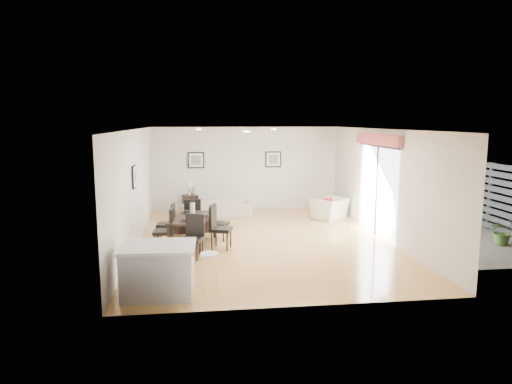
{
  "coord_description": "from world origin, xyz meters",
  "views": [
    {
      "loc": [
        -1.53,
        -10.68,
        2.9
      ],
      "look_at": [
        -0.12,
        0.4,
        1.15
      ],
      "focal_mm": 32.0,
      "sensor_mm": 36.0,
      "label": 1
    }
  ],
  "objects": [
    {
      "name": "ceiling",
      "position": [
        0.0,
        0.0,
        2.7
      ],
      "size": [
        6.0,
        8.0,
        0.02
      ],
      "primitive_type": "cube",
      "color": "white",
      "rests_on": "wall_back"
    },
    {
      "name": "wall_left",
      "position": [
        -3.0,
        0.0,
        1.35
      ],
      "size": [
        0.04,
        8.0,
        2.7
      ],
      "primitive_type": "cube",
      "color": "silver",
      "rests_on": "ground"
    },
    {
      "name": "armchair",
      "position": [
        2.34,
        2.24,
        0.31
      ],
      "size": [
        1.27,
        1.25,
        0.62
      ],
      "primitive_type": "imported",
      "rotation": [
        0.0,
        0.0,
        3.83
      ],
      "color": "silver",
      "rests_on": "ground"
    },
    {
      "name": "framed_print_left_wall",
      "position": [
        -2.97,
        -0.2,
        1.65
      ],
      "size": [
        0.04,
        0.52,
        0.52
      ],
      "rotation": [
        0.0,
        0.0,
        1.57
      ],
      "color": "black",
      "rests_on": "wall_left"
    },
    {
      "name": "courtyard_plant_a",
      "position": [
        5.54,
        -1.07,
        0.33
      ],
      "size": [
        0.61,
        0.54,
        0.65
      ],
      "primitive_type": "imported",
      "rotation": [
        0.0,
        0.0,
        0.04
      ],
      "color": "#43632A",
      "rests_on": "ground"
    },
    {
      "name": "dining_chair_foot",
      "position": [
        -1.69,
        0.85,
        0.53
      ],
      "size": [
        0.44,
        0.44,
        0.94
      ],
      "rotation": [
        0.0,
        0.0,
        3.09
      ],
      "color": "black",
      "rests_on": "ground"
    },
    {
      "name": "wall_right",
      "position": [
        3.0,
        0.0,
        1.35
      ],
      "size": [
        0.04,
        8.0,
        2.7
      ],
      "primitive_type": "cube",
      "color": "silver",
      "rests_on": "ground"
    },
    {
      "name": "dining_chair_wfar",
      "position": [
        -2.25,
        0.25,
        0.51
      ],
      "size": [
        0.45,
        0.45,
        0.92
      ],
      "rotation": [
        0.0,
        0.0,
        -1.67
      ],
      "color": "black",
      "rests_on": "ground"
    },
    {
      "name": "dining_chair_enear",
      "position": [
        -1.12,
        -0.52,
        0.56
      ],
      "size": [
        0.56,
        0.56,
        1.0
      ],
      "rotation": [
        0.0,
        0.0,
        1.26
      ],
      "color": "black",
      "rests_on": "ground"
    },
    {
      "name": "kitchen_island",
      "position": [
        -2.23,
        -3.23,
        0.44
      ],
      "size": [
        1.28,
        1.01,
        0.87
      ],
      "rotation": [
        0.0,
        0.0,
        -0.05
      ],
      "color": "silver",
      "rests_on": "ground"
    },
    {
      "name": "bar_stool",
      "position": [
        -1.37,
        -3.23,
        0.59
      ],
      "size": [
        0.32,
        0.32,
        0.69
      ],
      "color": "white",
      "rests_on": "ground"
    },
    {
      "name": "framed_print_back_left",
      "position": [
        -1.6,
        3.97,
        1.65
      ],
      "size": [
        0.52,
        0.04,
        0.52
      ],
      "color": "black",
      "rests_on": "wall_back"
    },
    {
      "name": "courtyard",
      "position": [
        6.16,
        0.87,
        0.92
      ],
      "size": [
        6.0,
        6.0,
        2.0
      ],
      "color": "gray",
      "rests_on": "ground"
    },
    {
      "name": "dining_chair_head",
      "position": [
        -1.66,
        -1.15,
        0.52
      ],
      "size": [
        0.54,
        0.54,
        0.93
      ],
      "rotation": [
        0.0,
        0.0,
        -0.37
      ],
      "color": "black",
      "rests_on": "ground"
    },
    {
      "name": "dining_chair_efar",
      "position": [
        -1.11,
        0.29,
        0.49
      ],
      "size": [
        0.51,
        0.51,
        0.87
      ],
      "rotation": [
        0.0,
        0.0,
        1.16
      ],
      "color": "black",
      "rests_on": "ground"
    },
    {
      "name": "coffee_table",
      "position": [
        -1.78,
        1.23,
        0.21
      ],
      "size": [
        1.08,
        0.71,
        0.41
      ],
      "primitive_type": "cube",
      "rotation": [
        0.0,
        0.0,
        0.1
      ],
      "color": "black",
      "rests_on": "ground"
    },
    {
      "name": "cushion",
      "position": [
        2.25,
        2.15,
        0.5
      ],
      "size": [
        0.27,
        0.28,
        0.3
      ],
      "primitive_type": "cube",
      "rotation": [
        0.0,
        0.0,
        3.95
      ],
      "color": "#AC1816",
      "rests_on": "armchair"
    },
    {
      "name": "sofa",
      "position": [
        -1.02,
        2.88,
        0.3
      ],
      "size": [
        2.18,
        1.27,
        0.6
      ],
      "primitive_type": "imported",
      "rotation": [
        0.0,
        0.0,
        3.38
      ],
      "color": "gray",
      "rests_on": "ground"
    },
    {
      "name": "ground",
      "position": [
        0.0,
        0.0,
        0.0
      ],
      "size": [
        8.0,
        8.0,
        0.0
      ],
      "primitive_type": "plane",
      "color": "tan",
      "rests_on": "ground"
    },
    {
      "name": "framed_print_back_right",
      "position": [
        0.9,
        3.97,
        1.65
      ],
      "size": [
        0.52,
        0.04,
        0.52
      ],
      "color": "black",
      "rests_on": "wall_back"
    },
    {
      "name": "courtyard_plant_b",
      "position": [
        5.58,
        0.88,
        0.31
      ],
      "size": [
        0.41,
        0.41,
        0.62
      ],
      "primitive_type": "imported",
      "rotation": [
        0.0,
        0.0,
        -0.19
      ],
      "color": "#43632A",
      "rests_on": "ground"
    },
    {
      "name": "vase",
      "position": [
        -1.69,
        -0.14,
        0.99
      ],
      "size": [
        0.76,
        1.24,
        0.7
      ],
      "color": "white",
      "rests_on": "dining_table"
    },
    {
      "name": "wall_front",
      "position": [
        0.0,
        -4.0,
        1.35
      ],
      "size": [
        6.0,
        0.04,
        2.7
      ],
      "primitive_type": "cube",
      "color": "silver",
      "rests_on": "ground"
    },
    {
      "name": "sliding_door",
      "position": [
        2.96,
        0.3,
        1.66
      ],
      "size": [
        0.12,
        2.7,
        2.57
      ],
      "color": "white",
      "rests_on": "wall_right"
    },
    {
      "name": "dining_chair_wnear",
      "position": [
        -2.25,
        -0.56,
        0.54
      ],
      "size": [
        0.47,
        0.47,
        0.97
      ],
      "rotation": [
        0.0,
        0.0,
        -1.65
      ],
      "color": "black",
      "rests_on": "ground"
    },
    {
      "name": "dining_table",
      "position": [
        -1.69,
        -0.14,
        0.61
      ],
      "size": [
        1.18,
        1.77,
        0.67
      ],
      "rotation": [
        0.0,
        0.0,
        -0.25
      ],
      "color": "black",
      "rests_on": "ground"
    },
    {
      "name": "side_table",
      "position": [
        -1.8,
        3.69,
        0.29
      ],
      "size": [
        0.52,
        0.52,
        0.57
      ],
      "primitive_type": "cube",
      "rotation": [
        0.0,
        0.0,
        0.25
      ],
      "color": "black",
      "rests_on": "ground"
    },
    {
      "name": "table_lamp",
      "position": [
        -1.8,
        3.69,
        0.83
      ],
      "size": [
        0.21,
        0.21,
        0.4
      ],
      "color": "white",
      "rests_on": "side_table"
    },
    {
      "name": "wall_back",
      "position": [
        0.0,
        4.0,
        1.35
      ],
      "size": [
        6.0,
        0.04,
        2.7
      ],
      "primitive_type": "cube",
      "color": "silver",
      "rests_on": "ground"
    }
  ]
}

